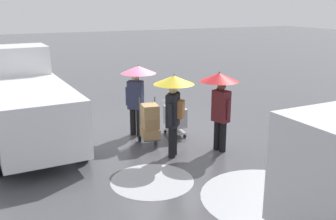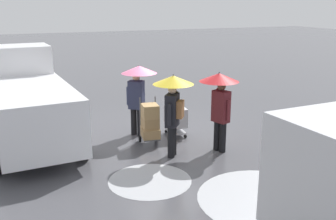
{
  "view_description": "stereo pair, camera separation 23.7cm",
  "coord_description": "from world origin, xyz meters",
  "views": [
    {
      "loc": [
        4.83,
        10.39,
        3.83
      ],
      "look_at": [
        0.52,
        1.25,
        1.05
      ],
      "focal_mm": 41.22,
      "sensor_mm": 36.0,
      "label": 1
    },
    {
      "loc": [
        4.62,
        10.49,
        3.83
      ],
      "look_at": [
        0.52,
        1.25,
        1.05
      ],
      "focal_mm": 41.22,
      "sensor_mm": 36.0,
      "label": 2
    }
  ],
  "objects": [
    {
      "name": "shopping_cart_vendor",
      "position": [
        -0.06,
        0.5,
        0.57
      ],
      "size": [
        0.66,
        0.88,
        1.02
      ],
      "color": "#B2B2B7",
      "rests_on": "ground"
    },
    {
      "name": "cargo_van_parked_right",
      "position": [
        3.95,
        -0.67,
        1.18
      ],
      "size": [
        2.38,
        5.43,
        2.6
      ],
      "color": "white",
      "rests_on": "ground"
    },
    {
      "name": "slush_patch_near_cluster",
      "position": [
        1.77,
        3.07,
        0.0
      ],
      "size": [
        1.88,
        1.88,
        0.01
      ],
      "primitive_type": "cylinder",
      "color": "#ADAFB5",
      "rests_on": "ground"
    },
    {
      "name": "hand_dolly_boxes",
      "position": [
        0.92,
        0.91,
        0.65
      ],
      "size": [
        0.6,
        0.77,
        1.32
      ],
      "color": "#515156",
      "rests_on": "ground"
    },
    {
      "name": "slush_patch_under_van",
      "position": [
        -0.08,
        4.83,
        0.0
      ],
      "size": [
        2.8,
        2.8,
        0.01
      ],
      "primitive_type": "cylinder",
      "color": "#ADAFB5",
      "rests_on": "ground"
    },
    {
      "name": "pedestrian_white_side",
      "position": [
        -0.6,
        2.07,
        1.58
      ],
      "size": [
        1.04,
        1.04,
        2.15
      ],
      "color": "black",
      "rests_on": "ground"
    },
    {
      "name": "pedestrian_pink_side",
      "position": [
        0.93,
        -0.01,
        1.58
      ],
      "size": [
        1.04,
        1.04,
        2.15
      ],
      "color": "black",
      "rests_on": "ground"
    },
    {
      "name": "ground_plane",
      "position": [
        0.0,
        0.0,
        0.0
      ],
      "size": [
        90.0,
        90.0,
        0.0
      ],
      "primitive_type": "plane",
      "color": "#4C4C51"
    },
    {
      "name": "pedestrian_black_side",
      "position": [
        0.67,
        1.91,
        1.57
      ],
      "size": [
        1.04,
        1.04,
        2.15
      ],
      "color": "black",
      "rests_on": "ground"
    }
  ]
}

